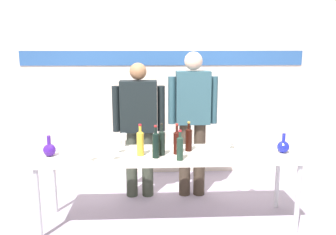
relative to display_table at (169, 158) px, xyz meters
name	(u,v)px	position (x,y,z in m)	size (l,w,h in m)	color
ground_plane	(169,221)	(0.00, 0.00, -0.70)	(10.00, 10.00, 0.00)	#A496AD
back_wall	(163,70)	(0.00, 1.56, 0.80)	(5.63, 0.11, 3.00)	beige
display_table	(169,158)	(0.00, 0.00, 0.00)	(2.64, 0.66, 0.76)	silver
decanter_blue_left	(49,149)	(-1.19, -0.04, 0.12)	(0.12, 0.12, 0.21)	#421A90
decanter_blue_right	(283,146)	(1.18, -0.04, 0.12)	(0.12, 0.12, 0.20)	#1B23B5
presenter_left	(139,122)	(-0.32, 0.69, 0.24)	(0.63, 0.22, 1.65)	#363C2F
presenter_right	(193,115)	(0.32, 0.69, 0.31)	(0.59, 0.22, 1.77)	#3C3025
wine_bottle_0	(189,138)	(0.21, 0.07, 0.19)	(0.07, 0.07, 0.31)	black
wine_bottle_1	(180,147)	(0.10, -0.23, 0.19)	(0.06, 0.06, 0.30)	#1C3225
wine_bottle_2	(156,144)	(-0.13, -0.14, 0.19)	(0.07, 0.07, 0.33)	black
wine_bottle_3	(177,141)	(0.08, -0.03, 0.19)	(0.07, 0.07, 0.31)	#340E08
wine_bottle_4	(140,142)	(-0.29, -0.06, 0.19)	(0.07, 0.07, 0.32)	gold
wine_bottle_5	(162,142)	(-0.07, -0.06, 0.19)	(0.07, 0.07, 0.33)	black
wine_glass_left_0	(118,144)	(-0.51, 0.03, 0.15)	(0.07, 0.07, 0.14)	white
wine_glass_left_1	(113,150)	(-0.55, -0.20, 0.16)	(0.06, 0.06, 0.14)	white
wine_glass_left_2	(124,137)	(-0.47, 0.25, 0.17)	(0.07, 0.07, 0.15)	white
wine_glass_left_3	(89,150)	(-0.77, -0.23, 0.17)	(0.06, 0.06, 0.16)	white
wine_glass_right_0	(230,138)	(0.66, 0.11, 0.17)	(0.07, 0.07, 0.16)	white
wine_glass_right_1	(246,135)	(0.87, 0.28, 0.16)	(0.07, 0.07, 0.14)	white
wine_glass_right_2	(231,136)	(0.69, 0.25, 0.16)	(0.06, 0.06, 0.15)	white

